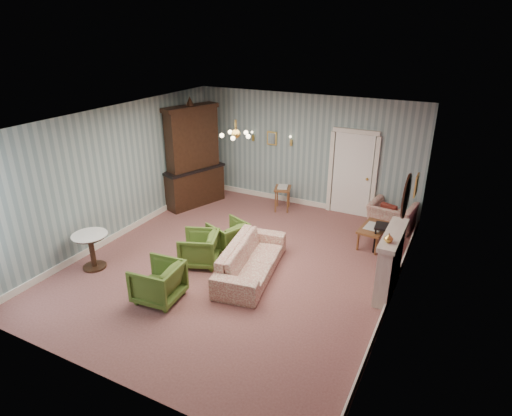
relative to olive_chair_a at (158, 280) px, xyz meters
The scene contains 27 objects.
floor 1.85m from the olive_chair_a, 69.80° to the left, with size 7.00×7.00×0.00m, color #87554E.
ceiling 3.10m from the olive_chair_a, 69.80° to the left, with size 7.00×7.00×0.00m, color white.
wall_back 5.35m from the olive_chair_a, 83.14° to the left, with size 6.00×6.00×0.00m, color slate.
wall_front 2.18m from the olive_chair_a, 70.80° to the right, with size 6.00×6.00×0.00m, color slate.
wall_left 3.11m from the olive_chair_a, 144.36° to the left, with size 7.00×7.00×0.00m, color slate.
wall_right 4.14m from the olive_chair_a, 25.14° to the left, with size 7.00×7.00×0.00m, color slate.
wall_right_floral 4.13m from the olive_chair_a, 25.23° to the left, with size 7.00×7.00×0.00m, color #AC5663.
door 5.55m from the olive_chair_a, 69.54° to the left, with size 1.12×0.12×2.16m, color white, non-canonical shape.
olive_chair_a is the anchor object (origin of this frame).
olive_chair_b 1.35m from the olive_chair_a, 92.53° to the left, with size 0.72×0.67×0.74m, color #466222.
olive_chair_c 2.12m from the olive_chair_a, 85.81° to the left, with size 0.69×0.64×0.71m, color #466222.
sofa_chintz 1.81m from the olive_chair_a, 54.89° to the left, with size 2.17×0.63×0.85m, color #98443D.
wingback_chair 5.62m from the olive_chair_a, 57.27° to the left, with size 0.98×0.64×0.86m, color #98443D.
dresser 4.49m from the olive_chair_a, 116.27° to the left, with size 0.58×1.66×2.77m, color black, non-canonical shape.
fireplace 4.08m from the olive_chair_a, 31.09° to the left, with size 0.30×1.40×1.16m, color beige, non-canonical shape.
mantel_vase 3.95m from the olive_chair_a, 26.15° to the left, with size 0.15×0.15×0.15m, color gold.
oval_mirror 4.41m from the olive_chair_a, 30.37° to the left, with size 0.04×0.76×0.84m, color white, non-canonical shape.
framed_print 5.13m from the olive_chair_a, 43.83° to the left, with size 0.04×0.34×0.42m, color gold, non-canonical shape.
coffee_table 4.67m from the olive_chair_a, 52.35° to the left, with size 0.49×0.89×0.45m, color brown, non-canonical shape.
side_table_black 4.71m from the olive_chair_a, 48.81° to the left, with size 0.39×0.39×0.59m, color black, non-canonical shape.
pedestal_table 1.85m from the olive_chair_a, behind, with size 0.68×0.68×0.74m, color black, non-canonical shape.
nesting_table 4.63m from the olive_chair_a, 86.19° to the left, with size 0.40×0.51×0.66m, color brown, non-canonical shape.
gilt_mirror_back 5.33m from the olive_chair_a, 93.04° to the left, with size 0.28×0.06×0.36m, color gold, non-canonical shape.
sconce_left 5.37m from the olive_chair_a, 99.10° to the left, with size 0.16×0.12×0.30m, color gold, non-canonical shape.
sconce_right 5.31m from the olive_chair_a, 86.92° to the left, with size 0.16×0.12×0.30m, color gold, non-canonical shape.
chandelier 2.89m from the olive_chair_a, 69.80° to the left, with size 0.56×0.56×0.36m, color gold, non-canonical shape.
burgundy_cushion 5.47m from the olive_chair_a, 56.86° to the left, with size 0.38×0.10×0.38m, color maroon.
Camera 1 is at (3.75, -6.56, 4.44)m, focal length 30.19 mm.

